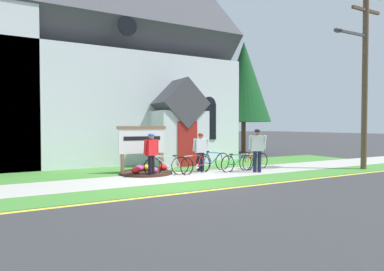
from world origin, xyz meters
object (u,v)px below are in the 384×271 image
bicycle_silver (237,163)px  cyclist_in_white_jersey (257,147)px  utility_pole (364,65)px  bicycle_green (167,166)px  bicycle_blue (196,164)px  bicycle_red (213,161)px  church_sign (142,142)px  bicycle_orange (256,161)px  cyclist_in_green_jersey (201,149)px  roadside_conifer (244,82)px  cyclist_in_blue_jersey (151,152)px

bicycle_silver → cyclist_in_white_jersey: (0.55, -0.64, 0.68)m
cyclist_in_white_jersey → utility_pole: 6.02m
bicycle_green → bicycle_blue: size_ratio=1.07×
bicycle_green → utility_pole: (8.21, -2.51, 4.17)m
bicycle_blue → bicycle_silver: size_ratio=0.95×
bicycle_blue → cyclist_in_white_jersey: size_ratio=0.93×
bicycle_blue → bicycle_red: bearing=21.7°
bicycle_blue → utility_pole: (7.03, -2.33, 4.18)m
church_sign → bicycle_silver: size_ratio=1.18×
utility_pole → bicycle_orange: bearing=152.5°
bicycle_orange → bicycle_blue: 2.89m
bicycle_blue → cyclist_in_green_jersey: cyclist_in_green_jersey is taller
bicycle_orange → bicycle_red: 1.90m
bicycle_silver → roadside_conifer: bearing=50.5°
bicycle_green → church_sign: bearing=116.9°
bicycle_red → roadside_conifer: bearing=44.3°
church_sign → bicycle_green: size_ratio=1.16×
bicycle_orange → roadside_conifer: bearing=55.7°
bicycle_orange → roadside_conifer: size_ratio=0.22×
bicycle_orange → cyclist_in_green_jersey: cyclist_in_green_jersey is taller
cyclist_in_white_jersey → utility_pole: (4.69, -1.41, 3.50)m
church_sign → utility_pole: 10.07m
utility_pole → bicycle_red: bearing=155.2°
cyclist_in_blue_jersey → bicycle_blue: bearing=-1.0°
cyclist_in_green_jersey → utility_pole: (6.57, -2.74, 3.62)m
cyclist_in_green_jersey → utility_pole: 7.99m
bicycle_red → utility_pole: bearing=-24.8°
church_sign → bicycle_blue: 2.37m
cyclist_in_blue_jersey → utility_pole: size_ratio=0.20×
bicycle_blue → bicycle_silver: (1.79, -0.27, 0.00)m
bicycle_red → bicycle_silver: size_ratio=1.02×
roadside_conifer → cyclist_in_blue_jersey: bearing=-144.3°
bicycle_red → utility_pole: 7.77m
bicycle_orange → bicycle_red: (-1.81, 0.59, 0.03)m
bicycle_silver → cyclist_in_blue_jersey: 3.73m
church_sign → bicycle_orange: 4.96m
bicycle_orange → cyclist_in_white_jersey: 1.15m
bicycle_red → church_sign: bearing=162.5°
cyclist_in_blue_jersey → bicycle_red: bearing=7.7°
church_sign → bicycle_red: church_sign is taller
church_sign → bicycle_red: (2.83, -0.89, -0.87)m
bicycle_green → bicycle_silver: size_ratio=1.02×
bicycle_green → bicycle_silver: bicycle_green is taller
bicycle_blue → utility_pole: size_ratio=0.20×
cyclist_in_green_jersey → cyclist_in_white_jersey: size_ratio=0.91×
cyclist_in_white_jersey → roadside_conifer: size_ratio=0.23×
church_sign → bicycle_green: bearing=-63.1°
bicycle_green → cyclist_in_blue_jersey: bearing=-167.7°
cyclist_in_blue_jersey → cyclist_in_green_jersey: size_ratio=1.02×
cyclist_in_green_jersey → bicycle_orange: bearing=-13.3°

